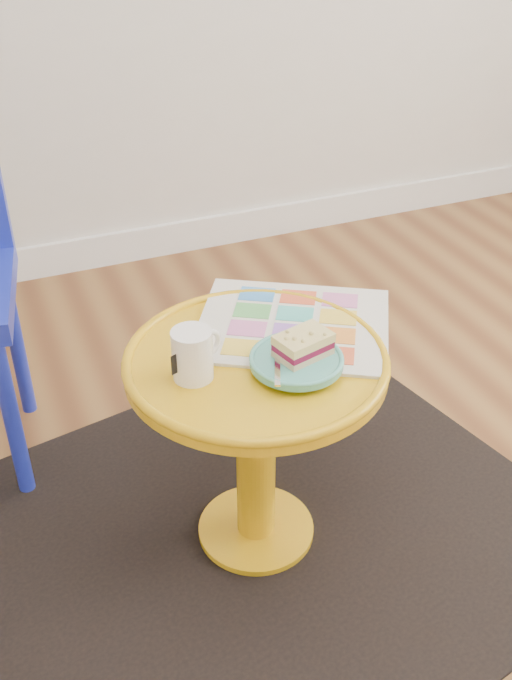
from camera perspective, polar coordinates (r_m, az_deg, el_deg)
name	(u,v)px	position (r m, az deg, el deg)	size (l,w,h in m)	color
rug	(256,531)	(1.74, 0.00, -14.22)	(1.30, 1.10, 0.01)	black
side_table	(256,413)	(1.51, 0.00, -5.52)	(0.50, 0.50, 0.48)	gold
newspaper	(293,324)	(1.52, 2.82, 1.19)	(0.38, 0.32, 0.01)	silver
mug	(193,353)	(1.36, -4.75, -0.96)	(0.10, 0.07, 0.10)	white
plate	(296,361)	(1.39, 3.06, -1.61)	(0.17, 0.17, 0.02)	#52ADA1
cake_slice	(303,345)	(1.38, 3.57, -0.37)	(0.11, 0.09, 0.04)	#D3BC8C
fork	(277,360)	(1.37, 1.62, -1.55)	(0.07, 0.14, 0.00)	silver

